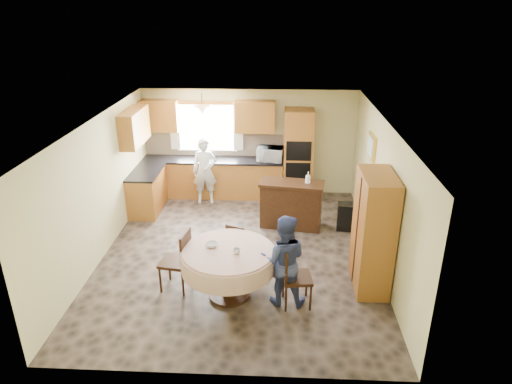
{
  "coord_description": "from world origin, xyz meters",
  "views": [
    {
      "loc": [
        0.68,
        -7.38,
        4.39
      ],
      "look_at": [
        0.3,
        0.3,
        1.12
      ],
      "focal_mm": 32.0,
      "sensor_mm": 36.0,
      "label": 1
    }
  ],
  "objects_px": {
    "person_dining": "(284,260)",
    "sideboard": "(291,206)",
    "cupboard": "(373,232)",
    "chair_right": "(292,273)",
    "oven_tower": "(298,155)",
    "dining_table": "(228,260)",
    "chair_back": "(238,244)",
    "chair_left": "(180,258)",
    "person_sink": "(205,171)"
  },
  "relations": [
    {
      "from": "cupboard",
      "to": "person_dining",
      "type": "bearing_deg",
      "value": -159.23
    },
    {
      "from": "oven_tower",
      "to": "person_sink",
      "type": "height_order",
      "value": "oven_tower"
    },
    {
      "from": "cupboard",
      "to": "chair_back",
      "type": "bearing_deg",
      "value": 169.55
    },
    {
      "from": "person_dining",
      "to": "sideboard",
      "type": "bearing_deg",
      "value": -91.07
    },
    {
      "from": "sideboard",
      "to": "person_sink",
      "type": "relative_size",
      "value": 0.84
    },
    {
      "from": "dining_table",
      "to": "cupboard",
      "type": "bearing_deg",
      "value": 10.82
    },
    {
      "from": "oven_tower",
      "to": "person_dining",
      "type": "bearing_deg",
      "value": -94.86
    },
    {
      "from": "dining_table",
      "to": "chair_right",
      "type": "xyz_separation_m",
      "value": [
        0.98,
        -0.16,
        -0.1
      ]
    },
    {
      "from": "cupboard",
      "to": "person_sink",
      "type": "bearing_deg",
      "value": 134.99
    },
    {
      "from": "sideboard",
      "to": "cupboard",
      "type": "distance_m",
      "value": 2.46
    },
    {
      "from": "person_sink",
      "to": "person_dining",
      "type": "height_order",
      "value": "person_sink"
    },
    {
      "from": "sideboard",
      "to": "person_sink",
      "type": "xyz_separation_m",
      "value": [
        -1.95,
        1.14,
        0.31
      ]
    },
    {
      "from": "sideboard",
      "to": "chair_right",
      "type": "xyz_separation_m",
      "value": [
        -0.05,
        -2.65,
        0.1
      ]
    },
    {
      "from": "dining_table",
      "to": "person_dining",
      "type": "distance_m",
      "value": 0.86
    },
    {
      "from": "sideboard",
      "to": "dining_table",
      "type": "bearing_deg",
      "value": -103.63
    },
    {
      "from": "oven_tower",
      "to": "chair_right",
      "type": "height_order",
      "value": "oven_tower"
    },
    {
      "from": "cupboard",
      "to": "dining_table",
      "type": "xyz_separation_m",
      "value": [
        -2.27,
        -0.43,
        -0.32
      ]
    },
    {
      "from": "chair_right",
      "to": "person_dining",
      "type": "height_order",
      "value": "person_dining"
    },
    {
      "from": "chair_left",
      "to": "sideboard",
      "type": "bearing_deg",
      "value": 150.95
    },
    {
      "from": "cupboard",
      "to": "chair_right",
      "type": "height_order",
      "value": "cupboard"
    },
    {
      "from": "cupboard",
      "to": "sideboard",
      "type": "bearing_deg",
      "value": 121.11
    },
    {
      "from": "chair_right",
      "to": "person_dining",
      "type": "xyz_separation_m",
      "value": [
        -0.13,
        0.05,
        0.18
      ]
    },
    {
      "from": "chair_back",
      "to": "chair_left",
      "type": "bearing_deg",
      "value": 60.62
    },
    {
      "from": "oven_tower",
      "to": "dining_table",
      "type": "relative_size",
      "value": 1.44
    },
    {
      "from": "oven_tower",
      "to": "chair_back",
      "type": "bearing_deg",
      "value": -109.55
    },
    {
      "from": "chair_right",
      "to": "person_sink",
      "type": "distance_m",
      "value": 4.24
    },
    {
      "from": "chair_right",
      "to": "person_dining",
      "type": "distance_m",
      "value": 0.23
    },
    {
      "from": "chair_back",
      "to": "oven_tower",
      "type": "bearing_deg",
      "value": -86.09
    },
    {
      "from": "dining_table",
      "to": "chair_back",
      "type": "bearing_deg",
      "value": 85.01
    },
    {
      "from": "cupboard",
      "to": "dining_table",
      "type": "distance_m",
      "value": 2.33
    },
    {
      "from": "oven_tower",
      "to": "dining_table",
      "type": "xyz_separation_m",
      "value": [
        -1.2,
        -4.02,
        -0.4
      ]
    },
    {
      "from": "person_dining",
      "to": "cupboard",
      "type": "bearing_deg",
      "value": -156.35
    },
    {
      "from": "sideboard",
      "to": "cupboard",
      "type": "xyz_separation_m",
      "value": [
        1.24,
        -2.06,
        0.51
      ]
    },
    {
      "from": "sideboard",
      "to": "chair_right",
      "type": "bearing_deg",
      "value": -82.2
    },
    {
      "from": "oven_tower",
      "to": "sideboard",
      "type": "height_order",
      "value": "oven_tower"
    },
    {
      "from": "chair_left",
      "to": "person_dining",
      "type": "distance_m",
      "value": 1.69
    },
    {
      "from": "oven_tower",
      "to": "cupboard",
      "type": "bearing_deg",
      "value": -73.37
    },
    {
      "from": "chair_right",
      "to": "chair_left",
      "type": "bearing_deg",
      "value": 73.05
    },
    {
      "from": "person_sink",
      "to": "person_dining",
      "type": "xyz_separation_m",
      "value": [
        1.77,
        -3.73,
        -0.02
      ]
    },
    {
      "from": "cupboard",
      "to": "person_sink",
      "type": "relative_size",
      "value": 1.27
    },
    {
      "from": "person_sink",
      "to": "person_dining",
      "type": "relative_size",
      "value": 1.03
    },
    {
      "from": "oven_tower",
      "to": "chair_right",
      "type": "bearing_deg",
      "value": -93.01
    },
    {
      "from": "sideboard",
      "to": "chair_back",
      "type": "xyz_separation_m",
      "value": [
        -0.96,
        -1.65,
        0.02
      ]
    },
    {
      "from": "cupboard",
      "to": "person_sink",
      "type": "distance_m",
      "value": 4.52
    },
    {
      "from": "chair_left",
      "to": "chair_back",
      "type": "distance_m",
      "value": 1.11
    },
    {
      "from": "chair_right",
      "to": "oven_tower",
      "type": "bearing_deg",
      "value": -9.46
    },
    {
      "from": "oven_tower",
      "to": "chair_back",
      "type": "distance_m",
      "value": 3.42
    },
    {
      "from": "sideboard",
      "to": "chair_right",
      "type": "height_order",
      "value": "chair_right"
    },
    {
      "from": "chair_back",
      "to": "dining_table",
      "type": "bearing_deg",
      "value": 108.46
    },
    {
      "from": "cupboard",
      "to": "person_dining",
      "type": "relative_size",
      "value": 1.32
    }
  ]
}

